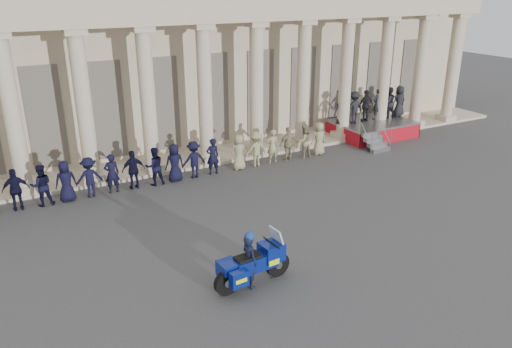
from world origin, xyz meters
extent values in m
plane|color=#39393B|center=(0.00, 0.00, 0.00)|extent=(90.00, 90.00, 0.00)
cube|color=tan|center=(0.00, 15.00, 4.50)|extent=(40.00, 10.00, 9.00)
cube|color=tan|center=(0.00, 8.80, 0.07)|extent=(40.00, 2.60, 0.15)
cube|color=tan|center=(0.00, 8.00, 6.79)|extent=(35.80, 1.00, 1.00)
cube|color=tan|center=(-6.50, 8.00, 0.30)|extent=(0.90, 0.90, 0.30)
cylinder|color=tan|center=(-6.50, 8.00, 3.25)|extent=(0.64, 0.64, 5.60)
cube|color=tan|center=(-3.90, 8.00, 0.30)|extent=(0.90, 0.90, 0.30)
cylinder|color=tan|center=(-3.90, 8.00, 3.25)|extent=(0.64, 0.64, 5.60)
cube|color=tan|center=(-3.90, 8.00, 6.17)|extent=(0.85, 0.85, 0.24)
cube|color=tan|center=(-1.30, 8.00, 0.30)|extent=(0.90, 0.90, 0.30)
cylinder|color=tan|center=(-1.30, 8.00, 3.25)|extent=(0.64, 0.64, 5.60)
cube|color=tan|center=(-1.30, 8.00, 6.17)|extent=(0.85, 0.85, 0.24)
cube|color=tan|center=(1.30, 8.00, 0.30)|extent=(0.90, 0.90, 0.30)
cylinder|color=tan|center=(1.30, 8.00, 3.25)|extent=(0.64, 0.64, 5.60)
cube|color=tan|center=(1.30, 8.00, 6.17)|extent=(0.85, 0.85, 0.24)
cube|color=tan|center=(3.90, 8.00, 0.30)|extent=(0.90, 0.90, 0.30)
cylinder|color=tan|center=(3.90, 8.00, 3.25)|extent=(0.64, 0.64, 5.60)
cube|color=tan|center=(3.90, 8.00, 6.17)|extent=(0.85, 0.85, 0.24)
cube|color=tan|center=(6.50, 8.00, 0.30)|extent=(0.90, 0.90, 0.30)
cylinder|color=tan|center=(6.50, 8.00, 3.25)|extent=(0.64, 0.64, 5.60)
cube|color=tan|center=(6.50, 8.00, 6.17)|extent=(0.85, 0.85, 0.24)
cube|color=tan|center=(9.10, 8.00, 0.30)|extent=(0.90, 0.90, 0.30)
cylinder|color=tan|center=(9.10, 8.00, 3.25)|extent=(0.64, 0.64, 5.60)
cube|color=tan|center=(9.10, 8.00, 6.17)|extent=(0.85, 0.85, 0.24)
cube|color=tan|center=(11.70, 8.00, 0.30)|extent=(0.90, 0.90, 0.30)
cylinder|color=tan|center=(11.70, 8.00, 3.25)|extent=(0.64, 0.64, 5.60)
cube|color=tan|center=(11.70, 8.00, 6.17)|extent=(0.85, 0.85, 0.24)
cube|color=tan|center=(14.30, 8.00, 0.30)|extent=(0.90, 0.90, 0.30)
cylinder|color=tan|center=(14.30, 8.00, 3.25)|extent=(0.64, 0.64, 5.60)
cube|color=tan|center=(14.30, 8.00, 6.17)|extent=(0.85, 0.85, 0.24)
cube|color=tan|center=(16.90, 8.00, 0.30)|extent=(0.90, 0.90, 0.30)
cylinder|color=tan|center=(16.90, 8.00, 3.25)|extent=(0.64, 0.64, 5.60)
cube|color=tan|center=(16.90, 8.00, 6.17)|extent=(0.85, 0.85, 0.24)
cube|color=black|center=(-5.20, 10.02, 2.55)|extent=(1.30, 0.12, 4.20)
cube|color=black|center=(-2.60, 10.02, 2.55)|extent=(1.30, 0.12, 4.20)
cube|color=black|center=(0.00, 10.02, 2.55)|extent=(1.30, 0.12, 4.20)
cube|color=black|center=(2.60, 10.02, 2.55)|extent=(1.30, 0.12, 4.20)
cube|color=black|center=(5.20, 10.02, 2.55)|extent=(1.30, 0.12, 4.20)
cube|color=black|center=(7.80, 10.02, 2.55)|extent=(1.30, 0.12, 4.20)
cube|color=black|center=(10.40, 10.02, 2.55)|extent=(1.30, 0.12, 4.20)
cube|color=black|center=(13.00, 10.02, 2.55)|extent=(1.30, 0.12, 4.20)
cube|color=black|center=(15.60, 10.02, 2.55)|extent=(1.30, 0.12, 4.20)
imported|color=black|center=(-6.86, 6.65, 0.81)|extent=(0.95, 0.40, 1.62)
imported|color=black|center=(-5.99, 6.65, 0.81)|extent=(0.79, 0.61, 1.62)
imported|color=black|center=(-5.12, 6.65, 0.81)|extent=(0.79, 0.52, 1.62)
imported|color=black|center=(-4.24, 6.65, 0.81)|extent=(1.05, 0.60, 1.62)
imported|color=black|center=(-3.37, 6.65, 0.81)|extent=(0.59, 0.39, 1.62)
imported|color=black|center=(-2.50, 6.65, 0.81)|extent=(0.95, 0.40, 1.62)
imported|color=black|center=(-1.63, 6.65, 0.81)|extent=(0.79, 0.61, 1.62)
imported|color=black|center=(-0.75, 6.65, 0.81)|extent=(0.79, 0.52, 1.62)
imported|color=black|center=(0.12, 6.65, 0.81)|extent=(1.05, 0.60, 1.62)
imported|color=black|center=(0.99, 6.65, 0.81)|extent=(0.59, 0.39, 1.62)
imported|color=gray|center=(2.26, 6.65, 0.81)|extent=(0.79, 0.52, 1.62)
imported|color=gray|center=(3.14, 6.65, 0.81)|extent=(1.05, 0.60, 1.62)
imported|color=gray|center=(4.01, 6.65, 0.81)|extent=(0.59, 0.39, 1.62)
imported|color=gray|center=(4.88, 6.65, 0.81)|extent=(0.95, 0.40, 1.62)
imported|color=gray|center=(5.75, 6.65, 0.81)|extent=(0.79, 0.61, 1.62)
imported|color=gray|center=(6.63, 6.65, 0.81)|extent=(0.79, 0.52, 1.62)
cube|color=gray|center=(11.05, 7.87, 0.79)|extent=(4.15, 2.97, 0.10)
cube|color=maroon|center=(11.05, 6.40, 0.37)|extent=(4.15, 0.04, 0.74)
cube|color=maroon|center=(9.00, 7.87, 0.37)|extent=(0.04, 2.97, 0.74)
cube|color=maroon|center=(13.11, 7.87, 0.37)|extent=(0.04, 2.97, 0.74)
cube|color=gray|center=(9.58, 5.48, 0.11)|extent=(1.10, 0.28, 0.21)
cube|color=gray|center=(9.58, 5.76, 0.32)|extent=(1.10, 0.28, 0.21)
cube|color=gray|center=(9.58, 6.04, 0.53)|extent=(1.10, 0.28, 0.21)
cube|color=gray|center=(9.58, 6.32, 0.74)|extent=(1.10, 0.28, 0.21)
cylinder|color=gray|center=(11.05, 9.30, 1.34)|extent=(4.15, 0.04, 0.04)
imported|color=black|center=(9.05, 8.07, 1.69)|extent=(0.83, 0.54, 1.71)
imported|color=black|center=(9.85, 8.07, 1.69)|extent=(1.10, 0.63, 1.71)
imported|color=black|center=(10.65, 8.07, 1.69)|extent=(1.00, 0.42, 1.71)
imported|color=black|center=(11.45, 8.07, 1.69)|extent=(0.62, 0.41, 1.71)
imported|color=black|center=(12.25, 8.07, 1.69)|extent=(0.83, 0.65, 1.71)
imported|color=black|center=(13.05, 8.07, 1.69)|extent=(0.83, 0.54, 1.71)
cylinder|color=black|center=(-0.70, -1.75, 0.37)|extent=(0.75, 0.22, 0.74)
cylinder|color=black|center=(-2.36, -1.90, 0.37)|extent=(0.75, 0.22, 0.74)
cube|color=navy|center=(-1.47, -1.82, 0.69)|extent=(1.32, 0.58, 0.42)
cube|color=navy|center=(-0.92, -1.77, 0.87)|extent=(0.66, 0.63, 0.50)
cube|color=silver|center=(-0.92, -1.77, 0.61)|extent=(0.27, 0.35, 0.13)
cube|color=#B2BFCC|center=(-0.73, -1.75, 1.25)|extent=(0.28, 0.53, 0.60)
cube|color=black|center=(-1.70, -1.84, 0.91)|extent=(0.76, 0.44, 0.11)
cube|color=navy|center=(-2.31, -1.89, 0.78)|extent=(0.42, 0.41, 0.25)
cube|color=navy|center=(-2.16, -2.24, 0.61)|extent=(0.52, 0.29, 0.45)
cube|color=#D8F50C|center=(-2.16, -2.24, 0.61)|extent=(0.36, 0.30, 0.11)
cube|color=navy|center=(-2.23, -1.52, 0.61)|extent=(0.52, 0.29, 0.45)
cube|color=#D8F50C|center=(-2.23, -1.52, 0.61)|extent=(0.36, 0.30, 0.11)
cylinder|color=silver|center=(-2.05, -1.60, 0.33)|extent=(0.68, 0.17, 0.11)
cylinder|color=black|center=(-0.92, -1.77, 1.14)|extent=(0.11, 0.78, 0.04)
imported|color=black|center=(-1.64, -1.83, 0.79)|extent=(0.43, 0.61, 1.59)
sphere|color=navy|center=(-1.64, -1.83, 1.54)|extent=(0.28, 0.28, 0.28)
camera|label=1|loc=(-7.12, -12.35, 7.90)|focal=35.00mm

